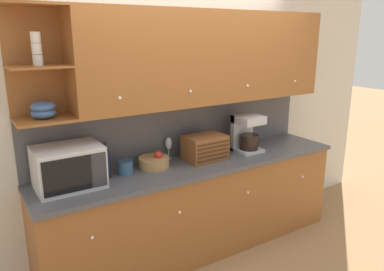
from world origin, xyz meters
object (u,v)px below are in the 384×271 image
wine_bottle (106,162)px  mug (224,149)px  microwave (69,167)px  fruit_basket (154,162)px  storage_canister (125,167)px  bread_box (205,148)px  coffee_maker (247,133)px  wine_glass (169,144)px

wine_bottle → mug: 1.24m
microwave → fruit_basket: size_ratio=1.82×
storage_canister → mug: bearing=0.1°
bread_box → coffee_maker: bearing=0.4°
storage_canister → bread_box: bearing=-4.5°
storage_canister → coffee_maker: coffee_maker is taller
bread_box → microwave: bearing=179.0°
microwave → storage_canister: bearing=4.9°
wine_bottle → coffee_maker: 1.47m
fruit_basket → mug: (0.79, -0.01, -0.00)m
microwave → bread_box: 1.27m
storage_canister → bread_box: 0.79m
microwave → fruit_basket: (0.76, 0.05, -0.12)m
wine_glass → bread_box: size_ratio=0.56×
bread_box → wine_bottle: bearing=176.6°
microwave → mug: 1.56m
wine_glass → bread_box: bread_box is taller
storage_canister → coffee_maker: size_ratio=0.37×
storage_canister → wine_bottle: bearing=-178.3°
storage_canister → bread_box: (0.79, -0.06, 0.06)m
storage_canister → coffee_maker: 1.31m
wine_glass → coffee_maker: (0.79, -0.21, 0.04)m
mug → wine_bottle: bearing=-179.7°
wine_bottle → wine_glass: size_ratio=1.46×
bread_box → mug: bearing=12.5°
wine_bottle → storage_canister: bearing=1.7°
wine_bottle → storage_canister: (0.17, 0.01, -0.08)m
wine_bottle → bread_box: size_ratio=0.81×
microwave → bread_box: (1.27, -0.02, -0.05)m
storage_canister → mug: 1.07m
wine_glass → microwave: bearing=-169.0°
bread_box → mug: 0.30m
storage_canister → bread_box: bread_box is taller
microwave → bread_box: size_ratio=1.32×
wine_glass → bread_box: (0.27, -0.21, -0.02)m
wine_bottle → storage_canister: 0.19m
bread_box → coffee_maker: coffee_maker is taller
fruit_basket → wine_bottle: bearing=-178.0°
microwave → wine_bottle: 0.32m
fruit_basket → wine_glass: size_ratio=1.31×
microwave → wine_glass: size_ratio=2.37×
storage_canister → wine_glass: (0.51, 0.15, 0.08)m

